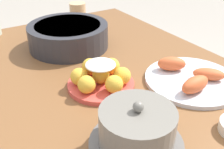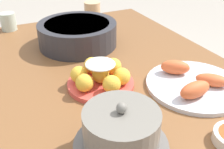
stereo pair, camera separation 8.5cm
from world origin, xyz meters
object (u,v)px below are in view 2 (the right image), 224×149
seafood_platter (194,83)px  cup_far (8,22)px  dining_table (123,106)px  serving_bowl (78,33)px  cake_plate (100,77)px  cup_near (92,11)px  warming_pot (121,137)px

seafood_platter → cup_far: size_ratio=3.69×
dining_table → seafood_platter: 0.25m
serving_bowl → cake_plate: bearing=172.8°
seafood_platter → serving_bowl: bearing=24.8°
cake_plate → cup_near: (0.65, -0.23, 0.01)m
cake_plate → warming_pot: size_ratio=1.00×
serving_bowl → cup_near: (0.30, -0.19, -0.01)m
cake_plate → serving_bowl: bearing=-7.2°
dining_table → seafood_platter: seafood_platter is taller
seafood_platter → dining_table: bearing=59.0°
dining_table → serving_bowl: bearing=4.4°
seafood_platter → cake_plate: bearing=62.8°
cake_plate → cup_far: bearing=17.0°
dining_table → cup_far: (0.69, 0.28, 0.13)m
dining_table → seafood_platter: size_ratio=4.74×
cup_far → dining_table: bearing=-158.1°
seafood_platter → warming_pot: warming_pot is taller
dining_table → cake_plate: cake_plate is taller
seafood_platter → warming_pot: bearing=113.8°
cake_plate → cup_far: 0.70m
dining_table → cup_far: cup_far is taller
cake_plate → serving_bowl: (0.35, -0.04, 0.02)m
dining_table → cup_near: cup_near is taller
dining_table → cake_plate: (0.02, 0.07, 0.13)m
serving_bowl → warming_pot: size_ratio=1.54×
cup_far → warming_pot: (-0.96, -0.13, 0.01)m
cup_far → warming_pot: 0.97m
cup_far → warming_pot: warming_pot is taller
serving_bowl → seafood_platter: size_ratio=1.06×
seafood_platter → cup_near: (0.79, 0.04, 0.03)m
cake_plate → seafood_platter: 0.30m
seafood_platter → warming_pot: size_ratio=1.45×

